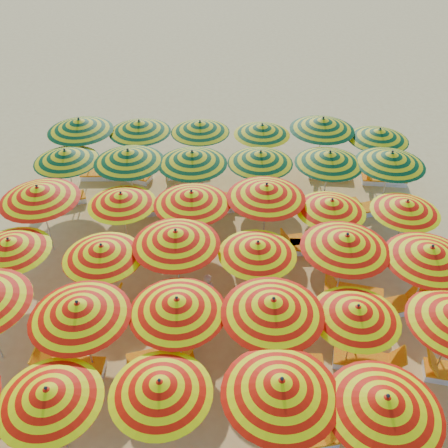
{
  "coord_description": "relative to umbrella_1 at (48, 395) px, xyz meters",
  "views": [
    {
      "loc": [
        0.38,
        -11.25,
        10.79
      ],
      "look_at": [
        0.0,
        0.5,
        1.6
      ],
      "focal_mm": 40.0,
      "sensor_mm": 36.0,
      "label": 1
    }
  ],
  "objects": [
    {
      "name": "lounger_19",
      "position": [
        8.24,
        9.02,
        -1.86
      ],
      "size": [
        1.82,
        1.02,
        0.69
      ],
      "rotation": [
        0.0,
        0.0,
        3.41
      ],
      "color": "white",
      "rests_on": "ground"
    },
    {
      "name": "umbrella_10",
      "position": [
        6.54,
        2.42,
        -0.03
      ],
      "size": [
        2.28,
        2.28,
        2.25
      ],
      "color": "silver",
      "rests_on": "ground"
    },
    {
      "name": "lounger_4",
      "position": [
        1.83,
        2.34,
        -1.86
      ],
      "size": [
        1.83,
        1.05,
        0.69
      ],
      "rotation": [
        0.0,
        0.0,
        0.29
      ],
      "color": "white",
      "rests_on": "ground"
    },
    {
      "name": "umbrella_2",
      "position": [
        2.2,
        0.25,
        -0.01
      ],
      "size": [
        2.38,
        2.38,
        2.28
      ],
      "color": "silver",
      "rests_on": "ground"
    },
    {
      "name": "umbrella_1",
      "position": [
        0.0,
        0.0,
        0.0
      ],
      "size": [
        2.7,
        2.7,
        2.29
      ],
      "color": "silver",
      "rests_on": "ground"
    },
    {
      "name": "umbrella_15",
      "position": [
        4.26,
        4.6,
        -0.01
      ],
      "size": [
        2.59,
        2.59,
        2.28
      ],
      "color": "silver",
      "rests_on": "ground"
    },
    {
      "name": "lounger_16",
      "position": [
        2.65,
        8.94,
        -1.86
      ],
      "size": [
        1.82,
        1.02,
        0.69
      ],
      "rotation": [
        0.0,
        0.0,
        3.41
      ],
      "color": "white",
      "rests_on": "ground"
    },
    {
      "name": "umbrella_8",
      "position": [
        2.33,
        2.33,
        0.15
      ],
      "size": [
        2.84,
        2.84,
        2.46
      ],
      "color": "silver",
      "rests_on": "ground"
    },
    {
      "name": "umbrella_30",
      "position": [
        -2.23,
        11.09,
        0.27
      ],
      "size": [
        3.26,
        3.26,
        2.6
      ],
      "color": "silver",
      "rests_on": "ground"
    },
    {
      "name": "lounger_17",
      "position": [
        3.95,
        9.4,
        -1.86
      ],
      "size": [
        1.81,
        0.89,
        0.69
      ],
      "rotation": [
        0.0,
        0.0,
        -0.19
      ],
      "color": "white",
      "rests_on": "ground"
    },
    {
      "name": "lounger_9",
      "position": [
        7.11,
        4.84,
        -1.86
      ],
      "size": [
        1.81,
        0.92,
        0.69
      ],
      "rotation": [
        0.0,
        0.0,
        2.94
      ],
      "color": "white",
      "rests_on": "ground"
    },
    {
      "name": "umbrella_26",
      "position": [
        2.14,
        8.96,
        0.2
      ],
      "size": [
        2.86,
        2.86,
        2.52
      ],
      "color": "silver",
      "rests_on": "ground"
    },
    {
      "name": "lounger_8",
      "position": [
        -0.4,
        4.3,
        -1.86
      ],
      "size": [
        1.77,
        0.71,
        0.69
      ],
      "rotation": [
        0.0,
        0.0,
        -0.08
      ],
      "color": "white",
      "rests_on": "ground"
    },
    {
      "name": "lounger_23",
      "position": [
        7.32,
        11.49,
        -1.86
      ],
      "size": [
        1.77,
        0.69,
        0.69
      ],
      "rotation": [
        0.0,
        0.0,
        3.08
      ],
      "color": "white",
      "rests_on": "ground"
    },
    {
      "name": "umbrella_21",
      "position": [
        4.56,
        6.96,
        0.25
      ],
      "size": [
        3.17,
        3.17,
        2.58
      ],
      "color": "silver",
      "rests_on": "ground"
    },
    {
      "name": "umbrella_18",
      "position": [
        -2.32,
        6.64,
        0.25
      ],
      "size": [
        2.67,
        2.67,
        2.57
      ],
      "color": "silver",
      "rests_on": "ground"
    },
    {
      "name": "umbrella_31",
      "position": [
        -0.03,
        11.25,
        0.16
      ],
      "size": [
        2.89,
        2.89,
        2.47
      ],
      "color": "silver",
      "rests_on": "ground"
    },
    {
      "name": "lounger_6",
      "position": [
        7.14,
        2.4,
        -1.86
      ],
      "size": [
        1.81,
        0.87,
        0.69
      ],
      "rotation": [
        0.0,
        0.0,
        -0.17
      ],
      "color": "white",
      "rests_on": "ground"
    },
    {
      "name": "umbrella_22",
      "position": [
        6.52,
        6.68,
        -0.03
      ],
      "size": [
        2.23,
        2.23,
        2.26
      ],
      "color": "silver",
      "rests_on": "ground"
    },
    {
      "name": "ground",
      "position": [
        3.3,
        5.66,
        -2.02
      ],
      "size": [
        120.0,
        120.0,
        0.0
      ],
      "primitive_type": "plane",
      "color": "#E4BA65",
      "rests_on": "ground"
    },
    {
      "name": "beachgoer_a",
      "position": [
        2.9,
        4.22,
        -1.35
      ],
      "size": [
        0.54,
        0.41,
        1.34
      ],
      "primitive_type": "imported",
      "rotation": [
        0.0,
        0.0,
        2.95
      ],
      "color": "tan",
      "rests_on": "ground"
    },
    {
      "name": "lounger_13",
      "position": [
        5.93,
        6.87,
        -1.86
      ],
      "size": [
        1.74,
        0.62,
        0.69
      ],
      "rotation": [
        0.0,
        0.0,
        3.12
      ],
      "color": "white",
      "rests_on": "ground"
    },
    {
      "name": "umbrella_32",
      "position": [
        2.23,
        11.45,
        0.08
      ],
      "size": [
        2.8,
        2.8,
        2.38
      ],
      "color": "silver",
      "rests_on": "ground"
    },
    {
      "name": "umbrella_24",
      "position": [
        -2.24,
        9.15,
        0.09
      ],
      "size": [
        2.44,
        2.44,
        2.39
      ],
      "color": "silver",
      "rests_on": "ground"
    },
    {
      "name": "umbrella_33",
      "position": [
        4.57,
        11.49,
        -0.01
      ],
      "size": [
        2.56,
        2.56,
        2.28
      ],
      "color": "silver",
      "rests_on": "ground"
    },
    {
      "name": "lounger_15",
      "position": [
        0.58,
        8.83,
        -1.86
      ],
      "size": [
        1.82,
        0.98,
        0.69
      ],
      "rotation": [
        0.0,
        0.0,
        0.24
      ],
      "color": "white",
      "rests_on": "ground"
    },
    {
      "name": "lounger_14",
      "position": [
        -2.83,
        9.22,
        -1.86
      ],
      "size": [
        1.82,
        1.22,
        0.69
      ],
      "rotation": [
        0.0,
        0.0,
        3.55
      ],
      "color": "white",
      "rests_on": "ground"
    },
    {
      "name": "lounger_10",
      "position": [
        8.24,
        4.33,
        -1.86
      ],
      "size": [
        1.83,
        1.06,
        0.69
      ],
      "rotation": [
        0.0,
        0.0,
        0.3
      ],
      "color": "white",
      "rests_on": "ground"
    },
    {
      "name": "umbrella_12",
      "position": [
        -2.47,
        4.52,
        -0.01
      ],
      "size": [
        2.75,
        2.75,
        2.28
      ],
      "color": "silver",
      "rests_on": "ground"
    },
    {
      "name": "lounger_1",
      "position": [
        5.21,
        0.27,
        -1.86
      ],
      "size": [
        1.81,
        0.91,
        0.69
      ],
      "rotation": [
        0.0,
        0.0,
        0.2
      ],
      "color": "white",
      "rests_on": "ground"
    },
    {
      "name": "lounger_12",
      "position": [
        5.06,
        6.98,
        -1.86
      ],
      "size": [
        1.82,
        0.99,
        0.69
      ],
      "rotation": [
        0.0,
        0.0,
        3.39
      ],
      "color": "white",
      "rests_on": "ground"
    },
    {
      "name": "umbrella_19",
      "position": [
        0.12,
        6.83,
        -0.03
      ],
      "size": [
        2.56,
        2.56,
        2.25
      ],
      "color": "silver",
      "rests_on": "ground"
    },
    {
      "name": "umbrella_4",
      "position": [
        6.6,
        -0.08,
        0.17
      ],
      "size": [
        2.95,
        2.95,
        2.48
      ],
      "color": "silver",
      "rests_on": "ground"
    },
    {
      "name": "umbrella_25",
      "position": [
        -0.01,
        8.94,
        0.23
      ],
      "size": [
        2.95,
        2.95,
        2.55
      ],
      "color": "silver",
      "rests_on": "ground"
    },
    {
      "name": "lounger_21",
      "position": [
        -0.63,
        11.06,
        -1.86
      ],
      "size": [
        1.83,
        1.1,
        0.69
      ],
      "rotation": [
        0.0,
        0.0,
        2.82
      ],
      "color": "white",
      "rests_on": "ground"
    },
    {
      "name": "umbrella_35",
      "position": [
        8.87,
        11.09,
        0.07
      ],
      "size": [
        2.35,
        2.35,
        2.37
      ],
      "color": "silver",
      "rests_on": "ground"
    },
    {
      "name": "umbrella_9",
      "position": [
        4.55,
        2.28,
        0.25
      ],
      "size": [
        3.14,
        3.14,
        2.57
      ],
      "color": "silver",
      "rests_on": "ground"
    },
    {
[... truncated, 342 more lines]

